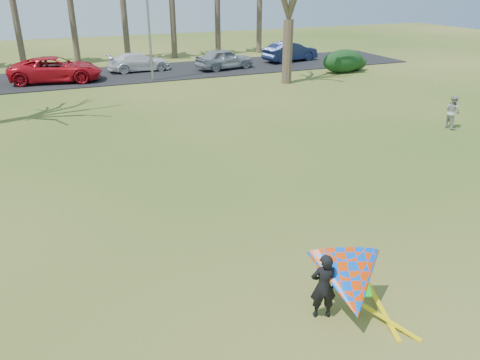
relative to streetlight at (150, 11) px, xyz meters
name	(u,v)px	position (x,y,z in m)	size (l,w,h in m)	color
ground	(270,247)	(-2.16, -22.00, -4.46)	(100.00, 100.00, 0.00)	#225111
parking_strip	(116,75)	(-2.16, 3.00, -4.43)	(46.00, 7.00, 0.06)	black
streetlight	(150,11)	(0.00, 0.00, 0.00)	(2.28, 0.18, 8.00)	gray
hedge_near	(343,61)	(13.35, -2.33, -3.63)	(3.32, 1.51, 1.66)	#123315
hedge_far	(355,63)	(14.61, -2.02, -3.91)	(2.00, 0.94, 1.11)	black
car_2	(56,69)	(-6.09, 2.01, -3.60)	(2.68, 5.82, 1.62)	red
car_3	(139,62)	(-0.29, 3.78, -3.75)	(1.83, 4.51, 1.31)	white
car_4	(224,59)	(5.81, 2.11, -3.66)	(1.77, 4.40, 1.50)	#9397A0
car_5	(290,52)	(12.05, 3.35, -3.63)	(1.63, 4.67, 1.54)	#182249
pedestrian_a	(452,112)	(10.12, -15.83, -3.70)	(0.75, 0.58, 1.54)	#A4A49F
kite_flyer	(348,283)	(-1.93, -25.03, -3.63)	(2.13, 2.39, 2.02)	black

